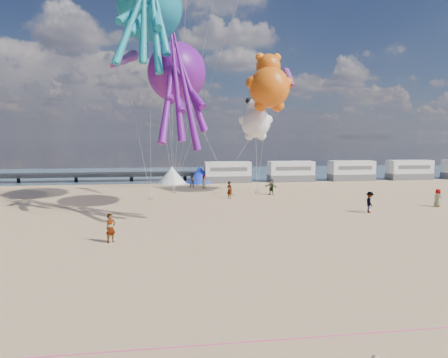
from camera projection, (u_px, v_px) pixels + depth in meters
ground at (228, 285)px, 17.71m from camera, size 120.00×120.00×0.00m
water at (182, 174)px, 71.87m from camera, size 120.00×120.00×0.00m
motorhome_0 at (228, 172)px, 57.78m from camera, size 6.60×2.50×3.00m
motorhome_1 at (291, 171)px, 59.10m from camera, size 6.60×2.50×3.00m
motorhome_2 at (351, 171)px, 60.42m from camera, size 6.60×2.50×3.00m
motorhome_3 at (409, 170)px, 61.74m from camera, size 6.60×2.50×3.00m
tent_white at (172, 175)px, 56.70m from camera, size 4.00×4.00×2.40m
tent_blue at (200, 175)px, 57.25m from camera, size 4.00×4.00×2.40m
rope_line at (251, 342)px, 12.78m from camera, size 34.00×0.03×0.03m
standing_person at (111, 228)px, 24.81m from camera, size 0.80×0.75×1.83m
beachgoer_0 at (204, 182)px, 51.27m from camera, size 0.76×0.70×1.73m
beachgoer_2 at (370, 202)px, 34.63m from camera, size 0.90×1.04×1.85m
beachgoer_4 at (271, 187)px, 45.37m from camera, size 1.07×1.01×1.78m
beachgoer_5 at (229, 190)px, 42.61m from camera, size 1.51×1.70×1.87m
beachgoer_6 at (438, 198)px, 37.67m from camera, size 0.56×0.70×1.68m
beachgoer_7 at (192, 181)px, 51.88m from camera, size 0.97×0.70×1.83m
sandbag_a at (151, 198)px, 42.07m from camera, size 0.50×0.35×0.22m
sandbag_b at (232, 195)px, 44.80m from camera, size 0.50×0.35×0.22m
sandbag_c at (257, 192)px, 46.79m from camera, size 0.50×0.35×0.22m
sandbag_d at (215, 193)px, 46.16m from camera, size 0.50×0.35×0.22m
sandbag_e at (174, 192)px, 46.84m from camera, size 0.50×0.35×0.22m
kite_octopus_teal at (150, 7)px, 37.54m from camera, size 6.24×11.72×12.78m
kite_octopus_purple at (177, 73)px, 35.46m from camera, size 8.09×11.19×11.75m
kite_panda at (256, 123)px, 47.82m from camera, size 4.89×4.68×6.05m
kite_teddy_orange at (269, 88)px, 44.10m from camera, size 5.99×5.70×7.72m
windsock_left at (123, 60)px, 38.63m from camera, size 2.64×6.11×6.03m
windsock_mid at (289, 79)px, 45.85m from camera, size 1.61×5.49×5.42m
windsock_right at (167, 78)px, 42.86m from camera, size 2.70×5.17×5.19m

